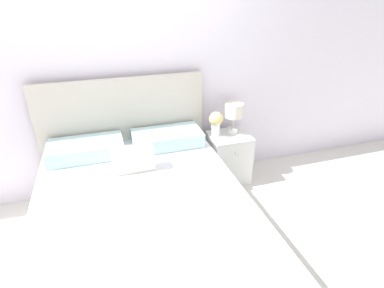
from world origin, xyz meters
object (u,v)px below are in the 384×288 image
(bed, at_px, (143,219))
(nightstand, at_px, (228,158))
(flower_vase, at_px, (216,122))
(table_lamp, at_px, (234,113))

(bed, distance_m, nightstand, 1.32)
(bed, distance_m, flower_vase, 1.29)
(nightstand, xyz_separation_m, table_lamp, (0.06, 0.06, 0.51))
(bed, relative_size, table_lamp, 6.28)
(nightstand, relative_size, table_lamp, 1.67)
(bed, xyz_separation_m, table_lamp, (1.13, 0.82, 0.47))
(flower_vase, bearing_deg, nightstand, -16.13)
(bed, bearing_deg, flower_vase, 40.88)
(table_lamp, bearing_deg, flower_vase, -176.21)
(bed, height_order, flower_vase, bed)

